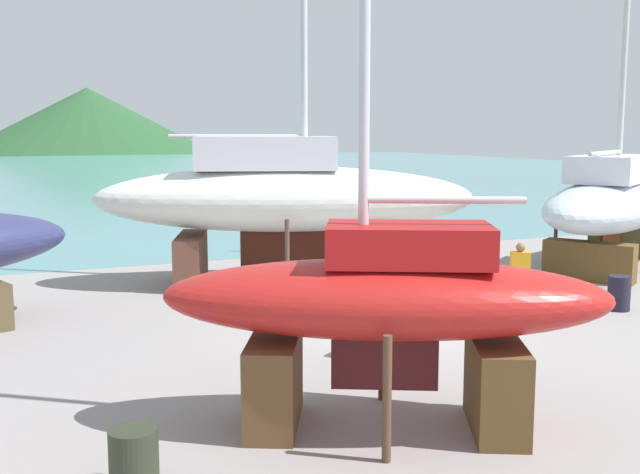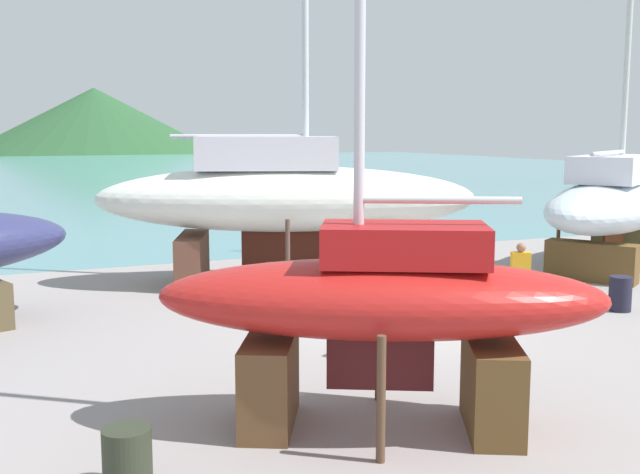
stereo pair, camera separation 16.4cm
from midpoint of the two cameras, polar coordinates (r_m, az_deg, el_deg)
name	(u,v)px [view 1 (the left image)]	position (r m, az deg, el deg)	size (l,w,h in m)	color
ground_plane	(462,359)	(14.68, 10.29, -8.99)	(50.06, 50.06, 0.00)	gray
sea_water	(71,173)	(82.31, -18.23, 4.60)	(138.65, 115.40, 0.01)	#56949D
headland_hill	(89,152)	(166.43, -16.97, 6.14)	(101.23, 101.23, 26.41)	#28532E
sailboat_small_center	(284,198)	(21.09, -2.96, 2.98)	(11.07, 6.78, 15.88)	brown
sailboat_large_starboard	(387,305)	(10.79, 4.62, -5.08)	(6.62, 4.76, 10.93)	brown
sailboat_mid_port	(612,202)	(25.20, 20.93, 2.44)	(10.08, 7.96, 16.70)	brown
worker	(520,276)	(18.51, 14.51, -2.86)	(0.50, 0.41, 1.66)	maroon
barrel_rust_far	(619,293)	(19.48, 21.31, -3.95)	(0.53, 0.53, 0.83)	#212031
barrel_ochre	(134,459)	(9.68, -14.30, -15.88)	(0.59, 0.59, 0.75)	#2C3123
barrel_rust_mid	(362,339)	(14.70, 2.85, -7.67)	(0.58, 0.58, 0.78)	olive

